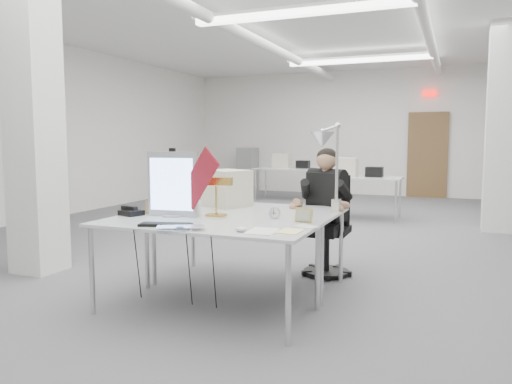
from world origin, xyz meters
TOP-DOWN VIEW (x-y plane):
  - room_shell at (0.04, 0.13)m, footprint 10.04×14.04m
  - desk_main at (0.00, -2.50)m, footprint 1.80×0.90m
  - desk_second at (0.00, -1.60)m, footprint 1.80×0.90m
  - bg_desk_a at (0.20, 3.00)m, footprint 1.60×0.80m
  - bg_desk_b at (-1.80, 5.20)m, footprint 1.60×0.80m
  - filing_cabinet at (-3.50, 6.65)m, footprint 0.45×0.55m
  - office_chair at (0.64, -1.00)m, footprint 0.68×0.68m
  - seated_person at (0.64, -1.05)m, footprint 0.71×0.78m
  - monitor at (-0.42, -2.31)m, footprint 0.46×0.10m
  - pennant at (-0.14, -2.34)m, footprint 0.48×0.19m
  - keyboard at (-0.21, -2.77)m, footprint 0.43×0.23m
  - laptop at (0.01, -2.92)m, footprint 0.42×0.36m
  - mouse at (0.43, -2.78)m, footprint 0.11×0.09m
  - bankers_lamp at (-0.07, -2.16)m, footprint 0.32×0.18m
  - desk_phone at (-0.79, -2.40)m, footprint 0.22×0.21m
  - picture_frame_left at (-0.67, -2.25)m, footprint 0.15×0.04m
  - picture_frame_right at (0.74, -2.19)m, footprint 0.16×0.07m
  - desk_clock at (0.46, -2.10)m, footprint 0.11×0.06m
  - paper_stack_a at (0.58, -2.70)m, footprint 0.22×0.30m
  - paper_stack_b at (0.77, -2.64)m, footprint 0.16×0.22m
  - paper_stack_c at (0.82, -2.40)m, footprint 0.22×0.19m
  - beige_monitor at (-0.26, -1.54)m, footprint 0.50×0.49m
  - architect_lamp at (0.85, -1.75)m, footprint 0.28×0.70m

SIDE VIEW (x-z plane):
  - office_chair at x=0.64m, z-range 0.00..1.07m
  - filing_cabinet at x=-3.50m, z-range 0.00..1.20m
  - desk_main at x=0.00m, z-range 0.73..0.75m
  - desk_second at x=0.00m, z-range 0.73..0.75m
  - bg_desk_a at x=0.20m, z-range 0.73..0.75m
  - bg_desk_b at x=-1.80m, z-range 0.73..0.75m
  - paper_stack_c at x=0.82m, z-range 0.76..0.76m
  - paper_stack_a at x=0.58m, z-range 0.76..0.76m
  - paper_stack_b at x=0.77m, z-range 0.76..0.76m
  - keyboard at x=-0.21m, z-range 0.76..0.77m
  - laptop at x=0.01m, z-range 0.76..0.78m
  - mouse at x=0.43m, z-range 0.76..0.79m
  - desk_phone at x=-0.79m, z-range 0.76..0.80m
  - desk_clock at x=0.46m, z-range 0.75..0.86m
  - picture_frame_right at x=0.74m, z-range 0.75..0.88m
  - picture_frame_left at x=-0.67m, z-range 0.75..0.88m
  - seated_person at x=0.64m, z-range 0.42..1.38m
  - bankers_lamp at x=-0.07m, z-range 0.76..1.10m
  - beige_monitor at x=-0.26m, z-range 0.76..1.12m
  - monitor at x=-0.42m, z-range 0.75..1.32m
  - pennant at x=-0.14m, z-range 0.82..1.37m
  - architect_lamp at x=0.85m, z-range 0.75..1.63m
  - room_shell at x=0.04m, z-range 0.07..3.31m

